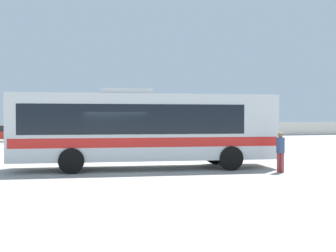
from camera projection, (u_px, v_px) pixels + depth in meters
ground_plane at (91, 152)px, 27.52m from camera, size 300.00×300.00×0.00m
perimeter_wall at (75, 131)px, 45.79m from camera, size 80.00×0.30×1.70m
coach_bus_silver_red at (143, 126)px, 18.38m from camera, size 11.74×3.80×3.52m
attendant_by_bus_door at (281, 150)px, 17.07m from camera, size 0.47×0.47×1.67m
parked_car_second_red at (7, 133)px, 39.16m from camera, size 4.44×2.19×1.53m
parked_car_third_dark_blue at (76, 132)px, 41.79m from camera, size 4.23×2.08×1.54m
parked_car_rightmost_red at (150, 132)px, 43.10m from camera, size 4.58×2.09×1.54m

